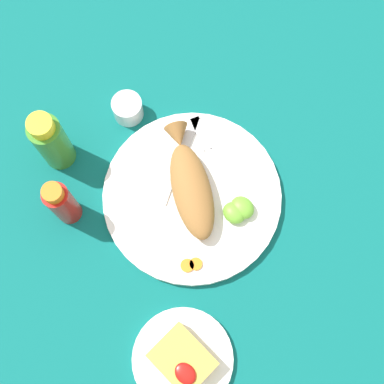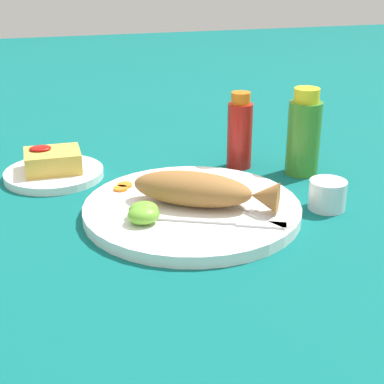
{
  "view_description": "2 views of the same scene",
  "coord_description": "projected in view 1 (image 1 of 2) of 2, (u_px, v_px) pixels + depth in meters",
  "views": [
    {
      "loc": [
        0.19,
        -0.19,
        0.97
      ],
      "look_at": [
        0.0,
        0.0,
        0.04
      ],
      "focal_mm": 50.0,
      "sensor_mm": 36.0,
      "label": 1
    },
    {
      "loc": [
        0.22,
        0.79,
        0.38
      ],
      "look_at": [
        0.0,
        0.0,
        0.04
      ],
      "focal_mm": 55.0,
      "sensor_mm": 36.0,
      "label": 2
    }
  ],
  "objects": [
    {
      "name": "main_plate",
      "position": [
        192.0,
        196.0,
        1.0
      ],
      "size": [
        0.33,
        0.33,
        0.02
      ],
      "primitive_type": "cylinder",
      "color": "white",
      "rests_on": "ground_plane"
    },
    {
      "name": "fork_far",
      "position": [
        209.0,
        154.0,
        1.01
      ],
      "size": [
        0.18,
        0.09,
        0.0
      ],
      "rotation": [
        0.0,
        0.0,
        9.01
      ],
      "color": "silver",
      "rests_on": "main_plate"
    },
    {
      "name": "lime_wedge_main",
      "position": [
        234.0,
        213.0,
        0.97
      ],
      "size": [
        0.04,
        0.04,
        0.02
      ],
      "primitive_type": "ellipsoid",
      "color": "#6BB233",
      "rests_on": "main_plate"
    },
    {
      "name": "fork_near",
      "position": [
        183.0,
        152.0,
        1.02
      ],
      "size": [
        0.1,
        0.17,
        0.0
      ],
      "rotation": [
        0.0,
        0.0,
        8.33
      ],
      "color": "silver",
      "rests_on": "main_plate"
    },
    {
      "name": "carrot_slice_mid",
      "position": [
        187.0,
        266.0,
        0.95
      ],
      "size": [
        0.02,
        0.02,
        0.0
      ],
      "primitive_type": "cylinder",
      "color": "orange",
      "rests_on": "main_plate"
    },
    {
      "name": "salt_cup",
      "position": [
        128.0,
        109.0,
        1.04
      ],
      "size": [
        0.06,
        0.06,
        0.05
      ],
      "color": "silver",
      "rests_on": "ground_plane"
    },
    {
      "name": "fried_fish",
      "position": [
        190.0,
        185.0,
        0.97
      ],
      "size": [
        0.22,
        0.17,
        0.05
      ],
      "rotation": [
        0.0,
        0.0,
        -0.54
      ],
      "color": "#996633",
      "rests_on": "main_plate"
    },
    {
      "name": "carrot_slice_near",
      "position": [
        196.0,
        264.0,
        0.96
      ],
      "size": [
        0.02,
        0.02,
        0.0
      ],
      "primitive_type": "cylinder",
      "color": "orange",
      "rests_on": "main_plate"
    },
    {
      "name": "side_plate_fries",
      "position": [
        183.0,
        359.0,
        0.92
      ],
      "size": [
        0.18,
        0.18,
        0.01
      ],
      "primitive_type": "cylinder",
      "color": "white",
      "rests_on": "ground_plane"
    },
    {
      "name": "lime_wedge_side",
      "position": [
        242.0,
        208.0,
        0.97
      ],
      "size": [
        0.05,
        0.04,
        0.03
      ],
      "primitive_type": "ellipsoid",
      "color": "#6BB233",
      "rests_on": "main_plate"
    },
    {
      "name": "ground_plane",
      "position": [
        192.0,
        198.0,
        1.01
      ],
      "size": [
        4.0,
        4.0,
        0.0
      ],
      "primitive_type": "plane",
      "color": "#0C605B"
    },
    {
      "name": "hot_sauce_bottle_red",
      "position": [
        62.0,
        203.0,
        0.94
      ],
      "size": [
        0.05,
        0.05,
        0.14
      ],
      "color": "#B21914",
      "rests_on": "ground_plane"
    },
    {
      "name": "hot_sauce_bottle_green",
      "position": [
        51.0,
        141.0,
        0.96
      ],
      "size": [
        0.06,
        0.06,
        0.16
      ],
      "color": "#3D8428",
      "rests_on": "ground_plane"
    },
    {
      "name": "fries_pile",
      "position": [
        183.0,
        360.0,
        0.9
      ],
      "size": [
        0.1,
        0.08,
        0.04
      ],
      "color": "gold",
      "rests_on": "side_plate_fries"
    }
  ]
}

